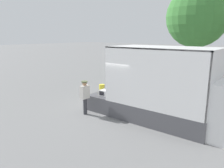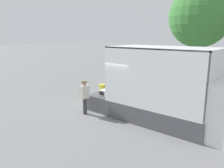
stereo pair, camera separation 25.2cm
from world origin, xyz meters
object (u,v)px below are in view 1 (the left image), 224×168
(portable_generator, at_px, (116,87))
(worker_person, at_px, (85,94))
(street_tree, at_px, (197,17))
(box_truck, at_px, (197,107))
(microwave, at_px, (105,93))
(orange_bucket, at_px, (102,88))

(portable_generator, relative_size, worker_person, 0.35)
(worker_person, height_order, street_tree, street_tree)
(box_truck, relative_size, worker_person, 3.96)
(microwave, distance_m, orange_bucket, 0.74)
(orange_bucket, bearing_deg, street_tree, 81.26)
(microwave, bearing_deg, street_tree, 84.89)
(microwave, xyz_separation_m, orange_bucket, (-0.59, 0.45, 0.06))
(microwave, bearing_deg, orange_bucket, 142.80)
(worker_person, bearing_deg, microwave, 69.81)
(orange_bucket, bearing_deg, box_truck, 0.80)
(box_truck, height_order, street_tree, street_tree)
(orange_bucket, relative_size, street_tree, 0.05)
(box_truck, bearing_deg, microwave, -173.17)
(microwave, height_order, worker_person, worker_person)
(orange_bucket, relative_size, worker_person, 0.24)
(microwave, xyz_separation_m, portable_generator, (-0.11, 1.03, 0.07))
(box_truck, xyz_separation_m, worker_person, (-4.65, -1.54, 0.06))
(box_truck, distance_m, worker_person, 4.90)
(portable_generator, height_order, worker_person, worker_person)
(portable_generator, distance_m, street_tree, 10.09)
(microwave, height_order, street_tree, street_tree)
(box_truck, bearing_deg, worker_person, -161.75)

